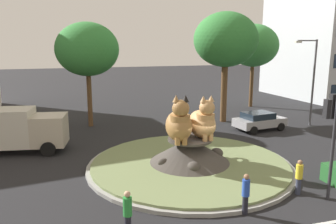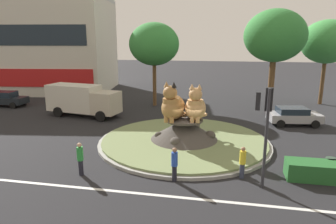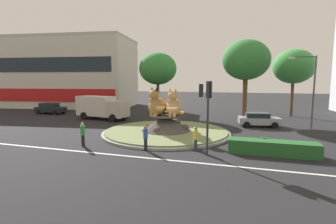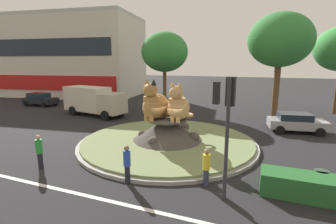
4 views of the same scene
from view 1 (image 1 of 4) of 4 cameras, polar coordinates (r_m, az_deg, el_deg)
ground_plane at (r=19.08m, az=3.66°, el=-9.21°), size 160.00×160.00×0.00m
roundabout_island at (r=18.92m, az=3.69°, el=-7.78°), size 11.33×11.33×1.64m
cat_statue_tabby at (r=17.80m, az=1.93°, el=-2.04°), size 2.03×2.69×2.57m
cat_statue_calico at (r=18.53m, az=5.94°, el=-1.71°), size 1.56×2.52×2.43m
traffic_light_mast at (r=15.82m, az=26.03°, el=-1.78°), size 0.76×0.49×4.68m
broadleaf_tree_behind_island at (r=27.92m, az=-13.52°, el=10.27°), size 5.02×5.02×8.43m
second_tree_near_tower at (r=37.02m, az=14.27°, el=10.84°), size 5.21×5.21×8.73m
third_tree_left at (r=29.26m, az=9.76°, el=11.93°), size 5.40×5.40×9.36m
streetlight_arm at (r=29.74m, az=23.14°, el=5.66°), size 2.50×0.76×7.06m
pedestrian_green_shirt at (r=12.45m, az=-6.86°, el=-16.52°), size 0.32×0.32×1.72m
pedestrian_blue_shirt at (r=14.12m, az=13.03°, el=-13.21°), size 0.31×0.31×1.72m
pedestrian_yellow_shirt at (r=16.58m, az=21.33°, el=-10.08°), size 0.32×0.32×1.64m
sedan_on_far_lane at (r=27.54m, az=15.20°, el=-1.40°), size 4.26×2.56×1.43m
delivery_box_truck at (r=23.19m, az=-25.40°, el=-2.61°), size 6.93×3.25×2.79m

